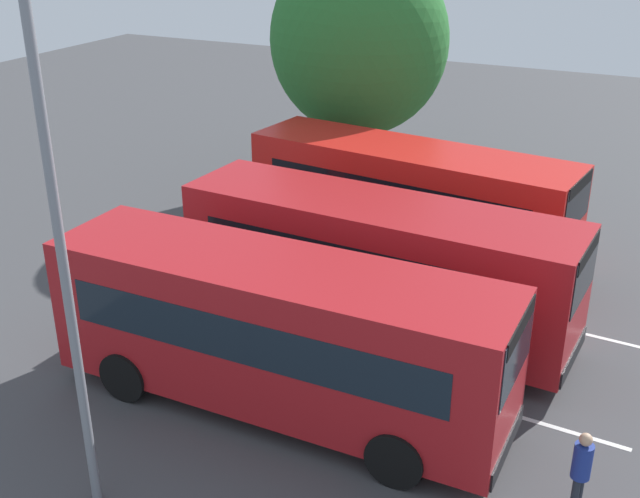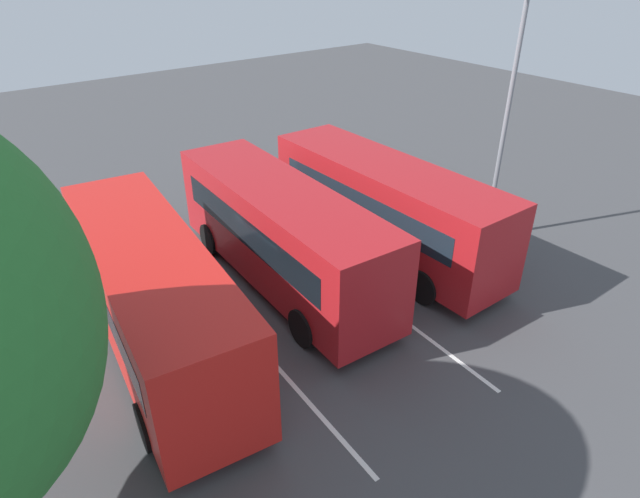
{
  "view_description": "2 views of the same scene",
  "coord_description": "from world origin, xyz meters",
  "px_view_note": "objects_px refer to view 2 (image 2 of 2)",
  "views": [
    {
      "loc": [
        6.63,
        -15.86,
        9.57
      ],
      "look_at": [
        -1.08,
        0.16,
        1.63
      ],
      "focal_mm": 44.35,
      "sensor_mm": 36.0,
      "label": 1
    },
    {
      "loc": [
        -11.65,
        7.71,
        9.51
      ],
      "look_at": [
        -1.17,
        -0.37,
        1.92
      ],
      "focal_mm": 30.28,
      "sensor_mm": 36.0,
      "label": 2
    }
  ],
  "objects_px": {
    "bus_far_left": "(385,205)",
    "bus_center_right": "(153,293)",
    "bus_center_left": "(281,231)",
    "pedestrian": "(297,171)",
    "street_lamp": "(503,104)"
  },
  "relations": [
    {
      "from": "bus_center_left",
      "to": "pedestrian",
      "type": "bearing_deg",
      "value": -35.99
    },
    {
      "from": "bus_far_left",
      "to": "bus_center_left",
      "type": "distance_m",
      "value": 3.88
    },
    {
      "from": "street_lamp",
      "to": "bus_center_right",
      "type": "bearing_deg",
      "value": 4.7
    },
    {
      "from": "street_lamp",
      "to": "pedestrian",
      "type": "bearing_deg",
      "value": -57.5
    },
    {
      "from": "bus_center_left",
      "to": "street_lamp",
      "type": "height_order",
      "value": "street_lamp"
    },
    {
      "from": "bus_far_left",
      "to": "pedestrian",
      "type": "relative_size",
      "value": 5.6
    },
    {
      "from": "bus_far_left",
      "to": "bus_center_right",
      "type": "distance_m",
      "value": 8.27
    },
    {
      "from": "bus_far_left",
      "to": "street_lamp",
      "type": "xyz_separation_m",
      "value": [
        -1.52,
        -3.53,
        3.13
      ]
    },
    {
      "from": "bus_far_left",
      "to": "bus_center_right",
      "type": "relative_size",
      "value": 0.98
    },
    {
      "from": "bus_center_right",
      "to": "pedestrian",
      "type": "bearing_deg",
      "value": -48.08
    },
    {
      "from": "bus_center_left",
      "to": "bus_center_right",
      "type": "relative_size",
      "value": 0.99
    },
    {
      "from": "pedestrian",
      "to": "bus_center_left",
      "type": "bearing_deg",
      "value": -22.73
    },
    {
      "from": "bus_center_left",
      "to": "bus_far_left",
      "type": "bearing_deg",
      "value": -94.94
    },
    {
      "from": "bus_far_left",
      "to": "bus_center_right",
      "type": "height_order",
      "value": "same"
    },
    {
      "from": "bus_far_left",
      "to": "bus_center_right",
      "type": "bearing_deg",
      "value": 91.95
    }
  ]
}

